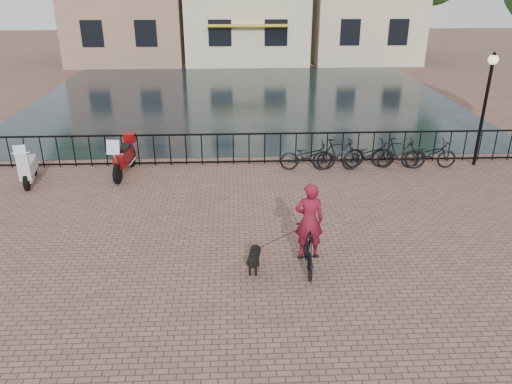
{
  "coord_description": "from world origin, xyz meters",
  "views": [
    {
      "loc": [
        -0.45,
        -7.06,
        5.63
      ],
      "look_at": [
        0.0,
        3.0,
        1.2
      ],
      "focal_mm": 35.0,
      "sensor_mm": 36.0,
      "label": 1
    }
  ],
  "objects_px": {
    "cyclist": "(309,232)",
    "motorcycle": "(123,153)",
    "scooter": "(27,160)",
    "lamp_post": "(487,91)",
    "dog": "(254,259)"
  },
  "relations": [
    {
      "from": "cyclist",
      "to": "motorcycle",
      "type": "distance_m",
      "value": 7.31
    },
    {
      "from": "scooter",
      "to": "cyclist",
      "type": "bearing_deg",
      "value": -44.52
    },
    {
      "from": "lamp_post",
      "to": "motorcycle",
      "type": "bearing_deg",
      "value": -178.26
    },
    {
      "from": "cyclist",
      "to": "motorcycle",
      "type": "xyz_separation_m",
      "value": [
        -4.81,
        5.5,
        -0.16
      ]
    },
    {
      "from": "motorcycle",
      "to": "cyclist",
      "type": "bearing_deg",
      "value": -43.64
    },
    {
      "from": "lamp_post",
      "to": "scooter",
      "type": "xyz_separation_m",
      "value": [
        -13.64,
        -0.87,
        -1.69
      ]
    },
    {
      "from": "cyclist",
      "to": "scooter",
      "type": "height_order",
      "value": "cyclist"
    },
    {
      "from": "lamp_post",
      "to": "cyclist",
      "type": "relative_size",
      "value": 1.55
    },
    {
      "from": "motorcycle",
      "to": "dog",
      "type": "bearing_deg",
      "value": -51.2
    },
    {
      "from": "scooter",
      "to": "dog",
      "type": "bearing_deg",
      "value": -49.29
    },
    {
      "from": "lamp_post",
      "to": "dog",
      "type": "distance_m",
      "value": 9.62
    },
    {
      "from": "lamp_post",
      "to": "scooter",
      "type": "height_order",
      "value": "lamp_post"
    },
    {
      "from": "motorcycle",
      "to": "scooter",
      "type": "xyz_separation_m",
      "value": [
        -2.64,
        -0.54,
        0.0
      ]
    },
    {
      "from": "lamp_post",
      "to": "scooter",
      "type": "relative_size",
      "value": 2.23
    },
    {
      "from": "dog",
      "to": "motorcycle",
      "type": "relative_size",
      "value": 0.43
    }
  ]
}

